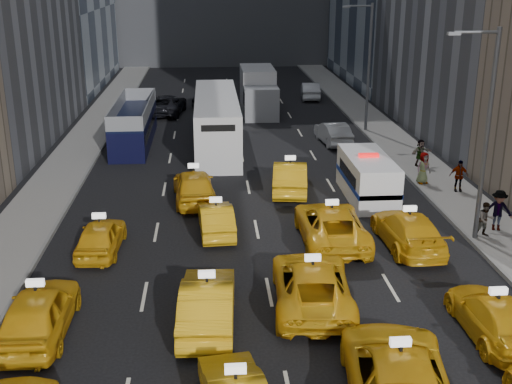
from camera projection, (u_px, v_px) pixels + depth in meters
sidewalk_west at (69, 164)px, 38.55m from camera, size 3.00×90.00×0.15m
sidewalk_east at (411, 156)px, 40.04m from camera, size 3.00×90.00×0.15m
curb_west at (93, 163)px, 38.65m from camera, size 0.15×90.00×0.18m
curb_east at (388, 157)px, 39.93m from camera, size 0.15×90.00×0.18m
streetlight_near at (485, 130)px, 26.11m from camera, size 2.15×0.22×9.00m
streetlight_far at (367, 63)px, 44.96m from camera, size 2.15×0.22×9.00m
taxi_6 at (398, 376)px, 17.07m from camera, size 3.50×6.25×1.65m
taxi_8 at (39, 312)px, 20.28m from camera, size 1.97×4.81×1.63m
taxi_9 at (208, 303)px, 20.88m from camera, size 1.95×4.97×1.61m
taxi_10 at (312, 284)px, 22.15m from camera, size 3.03×5.85×1.57m
taxi_11 at (495, 317)px, 20.27m from camera, size 1.93×4.75×1.38m
taxi_12 at (101, 236)px, 26.38m from camera, size 1.82×4.14×1.39m
taxi_13 at (216, 219)px, 28.31m from camera, size 1.69×4.20×1.36m
taxi_14 at (331, 225)px, 27.31m from camera, size 2.72×5.80×1.60m
taxi_15 at (408, 230)px, 26.87m from camera, size 2.27×5.24×1.50m
taxi_16 at (194, 186)px, 32.14m from camera, size 2.38×5.07×1.68m
taxi_17 at (290, 177)px, 33.65m from camera, size 2.34×5.12×1.63m
nypd_van at (367, 178)px, 32.62m from camera, size 2.83×5.70×2.35m
double_decker at (134, 123)px, 42.89m from camera, size 3.36×10.07×2.87m
city_bus at (217, 122)px, 42.10m from camera, size 3.91×13.29×3.38m
box_truck at (258, 91)px, 52.32m from camera, size 2.87×7.83×3.55m
misc_car_0 at (333, 133)px, 43.13m from camera, size 1.97×4.58×1.47m
misc_car_1 at (167, 105)px, 52.04m from camera, size 3.31×5.90×1.56m
misc_car_2 at (258, 87)px, 59.69m from camera, size 2.44×5.55×1.58m
misc_car_3 at (203, 97)px, 55.64m from camera, size 2.12×4.28×1.40m
misc_car_4 at (310, 91)px, 58.35m from camera, size 2.03×4.67×1.49m
pedestrian_1 at (486, 219)px, 27.58m from camera, size 0.78×0.49×1.53m
pedestrian_2 at (498, 210)px, 28.20m from camera, size 1.28×0.77×1.85m
pedestrian_3 at (459, 176)px, 33.27m from camera, size 1.02×0.54×1.66m
pedestrian_4 at (423, 168)px, 34.50m from camera, size 0.95×0.71×1.72m
pedestrian_5 at (420, 153)px, 37.68m from camera, size 1.51×0.96×1.57m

